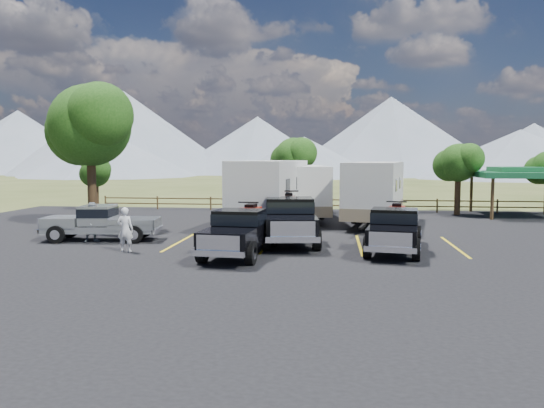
# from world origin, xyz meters

# --- Properties ---
(ground) EXTENTS (320.00, 320.00, 0.00)m
(ground) POSITION_xyz_m (0.00, 0.00, 0.00)
(ground) COLOR #404F21
(ground) RESTS_ON ground
(asphalt_lot) EXTENTS (44.00, 34.00, 0.04)m
(asphalt_lot) POSITION_xyz_m (0.00, 3.00, 0.02)
(asphalt_lot) COLOR black
(asphalt_lot) RESTS_ON ground
(stall_lines) EXTENTS (12.12, 5.50, 0.01)m
(stall_lines) POSITION_xyz_m (0.00, 4.00, 0.04)
(stall_lines) COLOR yellow
(stall_lines) RESTS_ON asphalt_lot
(tree_big_nw) EXTENTS (5.54, 5.18, 7.84)m
(tree_big_nw) POSITION_xyz_m (-12.55, 9.03, 5.60)
(tree_big_nw) COLOR #302012
(tree_big_nw) RESTS_ON ground
(tree_ne_a) EXTENTS (3.11, 2.92, 4.76)m
(tree_ne_a) POSITION_xyz_m (8.97, 17.01, 3.48)
(tree_ne_a) COLOR #302012
(tree_ne_a) RESTS_ON ground
(tree_north) EXTENTS (3.46, 3.24, 5.25)m
(tree_north) POSITION_xyz_m (-2.03, 19.02, 3.83)
(tree_north) COLOR #302012
(tree_north) RESTS_ON ground
(tree_nw_small) EXTENTS (2.59, 2.43, 3.85)m
(tree_nw_small) POSITION_xyz_m (-16.02, 17.01, 2.78)
(tree_nw_small) COLOR #302012
(tree_nw_small) RESTS_ON ground
(rail_fence) EXTENTS (36.12, 0.12, 1.00)m
(rail_fence) POSITION_xyz_m (2.00, 18.50, 0.61)
(rail_fence) COLOR #4F3922
(rail_fence) RESTS_ON ground
(pavilion) EXTENTS (6.20, 6.20, 3.22)m
(pavilion) POSITION_xyz_m (13.00, 17.00, 2.79)
(pavilion) COLOR #4F3922
(pavilion) RESTS_ON ground
(mountain_range) EXTENTS (209.00, 71.00, 20.00)m
(mountain_range) POSITION_xyz_m (-7.63, 105.98, 7.87)
(mountain_range) COLOR gray
(mountain_range) RESTS_ON ground
(rig_left) EXTENTS (2.51, 6.06, 1.97)m
(rig_left) POSITION_xyz_m (-2.73, 1.27, 0.99)
(rig_left) COLOR black
(rig_left) RESTS_ON asphalt_lot
(rig_center) EXTENTS (3.01, 6.92, 2.24)m
(rig_center) POSITION_xyz_m (-1.11, 4.55, 1.12)
(rig_center) COLOR black
(rig_center) RESTS_ON asphalt_lot
(rig_right) EXTENTS (2.77, 6.04, 1.94)m
(rig_right) POSITION_xyz_m (3.34, 2.71, 0.98)
(rig_right) COLOR black
(rig_right) RESTS_ON asphalt_lot
(trailer_left) EXTENTS (3.55, 10.48, 3.62)m
(trailer_left) POSITION_xyz_m (-2.48, 8.85, 1.94)
(trailer_left) COLOR white
(trailer_left) RESTS_ON asphalt_lot
(trailer_center) EXTENTS (3.52, 9.53, 3.29)m
(trailer_center) POSITION_xyz_m (-0.92, 12.99, 1.76)
(trailer_center) COLOR white
(trailer_center) RESTS_ON asphalt_lot
(trailer_right) EXTENTS (4.09, 10.20, 3.53)m
(trailer_right) POSITION_xyz_m (3.19, 11.22, 1.89)
(trailer_right) COLOR white
(trailer_right) RESTS_ON asphalt_lot
(pickup_silver) EXTENTS (5.55, 2.39, 1.62)m
(pickup_silver) POSITION_xyz_m (-9.68, 3.92, 0.88)
(pickup_silver) COLOR gray
(pickup_silver) RESTS_ON asphalt_lot
(person_a) EXTENTS (0.66, 0.44, 1.80)m
(person_a) POSITION_xyz_m (-7.45, 1.25, 0.94)
(person_a) COLOR white
(person_a) RESTS_ON asphalt_lot
(person_b) EXTENTS (1.10, 1.05, 1.79)m
(person_b) POSITION_xyz_m (-9.82, 3.43, 0.94)
(person_b) COLOR gray
(person_b) RESTS_ON asphalt_lot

